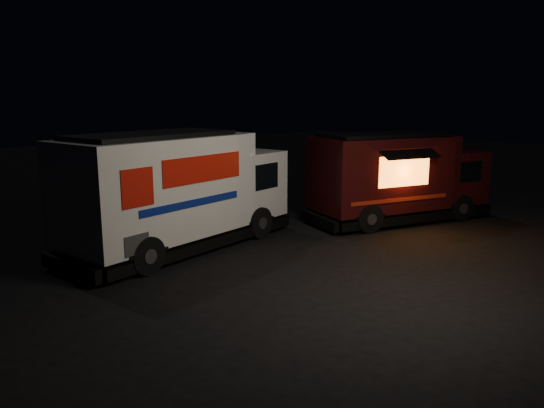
{
  "coord_description": "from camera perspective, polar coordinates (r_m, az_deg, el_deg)",
  "views": [
    {
      "loc": [
        -9.09,
        -10.44,
        4.39
      ],
      "look_at": [
        0.43,
        2.0,
        1.19
      ],
      "focal_mm": 35.0,
      "sensor_mm": 36.0,
      "label": 1
    }
  ],
  "objects": [
    {
      "name": "red_truck",
      "position": [
        19.42,
        13.53,
        2.87
      ],
      "size": [
        7.11,
        3.86,
        3.13
      ],
      "primitive_type": null,
      "rotation": [
        0.0,
        0.0,
        -0.22
      ],
      "color": "#370A11",
      "rests_on": "ground"
    },
    {
      "name": "ground",
      "position": [
        14.52,
        3.48,
        -6.07
      ],
      "size": [
        80.0,
        80.0,
        0.0
      ],
      "primitive_type": "plane",
      "color": "black",
      "rests_on": "ground"
    },
    {
      "name": "white_truck",
      "position": [
        15.63,
        -9.73,
        1.51
      ],
      "size": [
        7.94,
        4.41,
        3.42
      ],
      "primitive_type": null,
      "rotation": [
        0.0,
        0.0,
        0.26
      ],
      "color": "white",
      "rests_on": "ground"
    }
  ]
}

